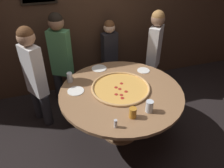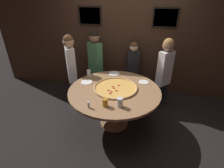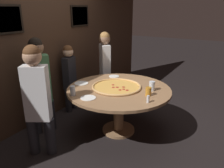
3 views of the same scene
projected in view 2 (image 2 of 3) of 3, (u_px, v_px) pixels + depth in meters
The scene contains 15 objects.
ground_plane at pixel (114, 123), 3.35m from camera, with size 24.00×24.00×0.00m, color black.
back_wall at pixel (126, 37), 3.93m from camera, with size 6.40×0.08×2.60m.
dining_table at pixel (114, 96), 3.06m from camera, with size 1.58×1.58×0.74m.
giant_pizza at pixel (116, 88), 3.03m from camera, with size 0.76×0.76×0.03m.
drink_cup_near_left at pixel (89, 73), 3.41m from camera, with size 0.07×0.07×0.14m, color silver.
drink_cup_front_edge at pixel (105, 102), 2.54m from camera, with size 0.08×0.08×0.12m, color #BC7A23.
drink_cup_near_right at pixel (120, 102), 2.53m from camera, with size 0.09×0.09×0.14m, color silver.
white_plate_left_side at pixel (144, 82), 3.23m from camera, with size 0.18×0.18×0.01m, color white.
white_plate_near_front at pixel (87, 82), 3.23m from camera, with size 0.21×0.21×0.01m, color white.
white_plate_right_side at pixel (114, 74), 3.56m from camera, with size 0.22×0.22×0.01m, color white.
condiment_shaker at pixel (89, 105), 2.51m from camera, with size 0.04×0.04×0.10m.
diner_side_left at pixel (133, 66), 3.99m from camera, with size 0.33×0.19×1.27m.
diner_far_right at pixel (71, 66), 3.65m from camera, with size 0.31×0.39×1.50m.
diner_side_right at pixel (165, 70), 3.51m from camera, with size 0.35×0.36×1.47m.
diner_far_left at pixel (95, 60), 3.93m from camera, with size 0.39×0.31×1.51m.
Camera 2 is at (0.46, -2.55, 2.25)m, focal length 28.00 mm.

